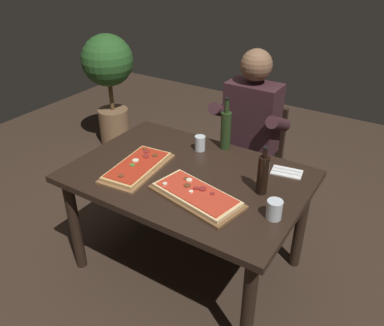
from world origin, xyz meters
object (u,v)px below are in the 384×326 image
pizza_rectangular_front (196,195)px  oil_bottle_amber (263,174)px  diner_chair (253,155)px  tumbler_far_side (200,144)px  wine_bottle_dark (226,129)px  seated_diner (248,131)px  dining_table (188,187)px  tumbler_near_camera (274,210)px  pizza_rectangular_left (137,167)px  potted_plant_corner (109,76)px

pizza_rectangular_front → oil_bottle_amber: bearing=41.2°
pizza_rectangular_front → diner_chair: (-0.12, 1.04, -0.27)m
oil_bottle_amber → tumbler_far_side: oil_bottle_amber is taller
wine_bottle_dark → oil_bottle_amber: bearing=-40.6°
seated_diner → dining_table: bearing=-94.4°
tumbler_far_side → seated_diner: 0.46m
diner_chair → tumbler_near_camera: bearing=-61.0°
wine_bottle_dark → diner_chair: (0.02, 0.44, -0.39)m
pizza_rectangular_left → tumbler_near_camera: bearing=0.1°
pizza_rectangular_left → seated_diner: seated_diner is taller
pizza_rectangular_left → tumbler_far_side: tumbler_far_side is taller
tumbler_near_camera → wine_bottle_dark: bearing=136.5°
dining_table → wine_bottle_dark: bearing=85.4°
wine_bottle_dark → dining_table: bearing=-94.6°
diner_chair → potted_plant_corner: (-1.74, 0.28, 0.26)m
dining_table → seated_diner: seated_diner is taller
diner_chair → dining_table: bearing=-93.8°
dining_table → wine_bottle_dark: 0.48m
pizza_rectangular_front → oil_bottle_amber: (0.28, 0.24, 0.10)m
dining_table → diner_chair: diner_chair is taller
diner_chair → wine_bottle_dark: bearing=-93.0°
diner_chair → seated_diner: (0.00, -0.12, 0.26)m
seated_diner → potted_plant_corner: 1.78m
dining_table → tumbler_near_camera: tumbler_near_camera is taller
pizza_rectangular_left → seated_diner: (0.34, 0.86, -0.02)m
tumbler_far_side → pizza_rectangular_front: bearing=-60.7°
oil_bottle_amber → seated_diner: bearing=120.2°
oil_bottle_amber → potted_plant_corner: bearing=153.1°
oil_bottle_amber → seated_diner: (-0.40, 0.68, -0.12)m
tumbler_far_side → pizza_rectangular_left: bearing=-114.2°
pizza_rectangular_left → seated_diner: bearing=68.4°
tumbler_far_side → potted_plant_corner: 1.79m
potted_plant_corner → pizza_rectangular_left: bearing=-42.0°
wine_bottle_dark → tumbler_near_camera: bearing=-43.5°
wine_bottle_dark → tumbler_far_side: wine_bottle_dark is taller
pizza_rectangular_left → tumbler_near_camera: (0.88, 0.00, 0.03)m
pizza_rectangular_left → wine_bottle_dark: (0.32, 0.54, 0.12)m
dining_table → pizza_rectangular_left: 0.33m
wine_bottle_dark → potted_plant_corner: (-1.71, 0.72, -0.13)m
oil_bottle_amber → tumbler_far_side: bearing=156.0°
potted_plant_corner → tumbler_near_camera: bearing=-28.9°
dining_table → pizza_rectangular_front: 0.28m
oil_bottle_amber → tumbler_far_side: 0.60m
wine_bottle_dark → oil_bottle_amber: wine_bottle_dark is taller
pizza_rectangular_left → wine_bottle_dark: 0.64m
oil_bottle_amber → tumbler_near_camera: 0.24m
dining_table → tumbler_near_camera: 0.63m
pizza_rectangular_left → tumbler_near_camera: tumbler_near_camera is taller
dining_table → potted_plant_corner: potted_plant_corner is taller
tumbler_near_camera → diner_chair: (-0.54, 0.98, -0.30)m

